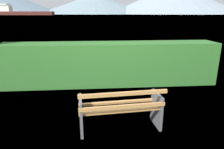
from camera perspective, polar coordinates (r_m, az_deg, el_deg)
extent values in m
plane|color=olive|center=(4.06, 2.16, -14.77)|extent=(1400.00, 1400.00, 0.00)
plane|color=#6B8EA3|center=(311.97, -4.82, 16.51)|extent=(620.00, 620.00, 0.00)
cube|color=#A0703F|center=(3.68, 2.85, -10.35)|extent=(1.55, 0.20, 0.04)
cube|color=#A0703F|center=(3.84, 2.24, -9.06)|extent=(1.55, 0.20, 0.04)
cube|color=#A0703F|center=(4.01, 1.67, -7.87)|extent=(1.55, 0.20, 0.04)
cube|color=#A0703F|center=(3.56, 3.14, -9.17)|extent=(1.54, 0.18, 0.06)
cube|color=#A0703F|center=(3.41, 3.38, -5.50)|extent=(1.54, 0.18, 0.06)
cube|color=#4C4C51|center=(3.81, -8.79, -11.42)|extent=(0.09, 0.51, 0.68)
cube|color=#4C4C51|center=(4.08, 12.55, -9.64)|extent=(0.09, 0.51, 0.68)
cube|color=#285B23|center=(6.21, -0.59, 3.10)|extent=(6.51, 0.88, 1.29)
cube|color=#471E19|center=(304.52, -23.65, 15.65)|extent=(80.71, 24.31, 4.67)
cube|color=silver|center=(317.69, -28.00, 16.21)|extent=(15.81, 11.25, 7.47)
cube|color=beige|center=(317.82, -28.13, 17.09)|extent=(11.73, 11.41, 2.34)
cone|color=slate|center=(587.56, -4.93, 19.27)|extent=(309.56, 309.56, 52.78)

